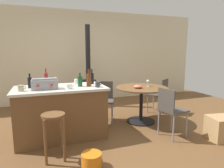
% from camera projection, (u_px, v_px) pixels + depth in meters
% --- Properties ---
extents(ground_plane, '(8.80, 8.80, 0.00)m').
position_uv_depth(ground_plane, '(101.00, 128.00, 3.88)').
color(ground_plane, brown).
extents(back_wall, '(8.00, 0.10, 2.70)m').
position_uv_depth(back_wall, '(78.00, 57.00, 5.90)').
color(back_wall, beige).
rests_on(back_wall, ground_plane).
extents(kitchen_island, '(1.54, 0.82, 0.90)m').
position_uv_depth(kitchen_island, '(61.00, 112.00, 3.43)').
color(kitchen_island, brown).
rests_on(kitchen_island, ground_plane).
extents(wooden_stool, '(0.32, 0.32, 0.66)m').
position_uv_depth(wooden_stool, '(54.00, 127.00, 2.70)').
color(wooden_stool, brown).
rests_on(wooden_stool, ground_plane).
extents(dining_table, '(1.09, 1.09, 0.76)m').
position_uv_depth(dining_table, '(141.00, 95.00, 4.15)').
color(dining_table, black).
rests_on(dining_table, ground_plane).
extents(folding_chair_near, '(0.47, 0.47, 0.88)m').
position_uv_depth(folding_chair_near, '(170.00, 108.00, 3.40)').
color(folding_chair_near, '#47423D').
rests_on(folding_chair_near, ground_plane).
extents(folding_chair_far, '(0.55, 0.55, 0.85)m').
position_uv_depth(folding_chair_far, '(160.00, 93.00, 4.79)').
color(folding_chair_far, '#47423D').
rests_on(folding_chair_far, ground_plane).
extents(folding_chair_left, '(0.52, 0.52, 0.85)m').
position_uv_depth(folding_chair_left, '(104.00, 98.00, 4.26)').
color(folding_chair_left, '#47423D').
rests_on(folding_chair_left, ground_plane).
extents(wood_stove, '(0.44, 0.45, 2.21)m').
position_uv_depth(wood_stove, '(89.00, 86.00, 5.47)').
color(wood_stove, black).
rests_on(wood_stove, ground_plane).
extents(toolbox, '(0.41, 0.21, 0.18)m').
position_uv_depth(toolbox, '(45.00, 84.00, 3.16)').
color(toolbox, gray).
rests_on(toolbox, kitchen_island).
extents(bottle_0, '(0.07, 0.07, 0.24)m').
position_uv_depth(bottle_0, '(30.00, 82.00, 3.27)').
color(bottle_0, black).
rests_on(bottle_0, kitchen_island).
extents(bottle_1, '(0.06, 0.06, 0.31)m').
position_uv_depth(bottle_1, '(46.00, 79.00, 3.46)').
color(bottle_1, maroon).
rests_on(bottle_1, kitchen_island).
extents(bottle_2, '(0.08, 0.08, 0.30)m').
position_uv_depth(bottle_2, '(89.00, 80.00, 3.43)').
color(bottle_2, '#603314').
rests_on(bottle_2, kitchen_island).
extents(bottle_3, '(0.08, 0.08, 0.24)m').
position_uv_depth(bottle_3, '(80.00, 81.00, 3.42)').
color(bottle_3, '#194C23').
rests_on(bottle_3, kitchen_island).
extents(bottle_4, '(0.07, 0.07, 0.28)m').
position_uv_depth(bottle_4, '(92.00, 78.00, 3.68)').
color(bottle_4, black).
rests_on(bottle_4, kitchen_island).
extents(cup_0, '(0.12, 0.08, 0.09)m').
position_uv_depth(cup_0, '(21.00, 88.00, 3.02)').
color(cup_0, tan).
rests_on(cup_0, kitchen_island).
extents(cup_1, '(0.12, 0.08, 0.10)m').
position_uv_depth(cup_1, '(98.00, 84.00, 3.35)').
color(cup_1, '#383838').
rests_on(cup_1, kitchen_island).
extents(cup_2, '(0.12, 0.09, 0.08)m').
position_uv_depth(cup_2, '(69.00, 86.00, 3.19)').
color(cup_2, white).
rests_on(cup_2, kitchen_island).
extents(cup_3, '(0.12, 0.08, 0.09)m').
position_uv_depth(cup_3, '(76.00, 81.00, 3.68)').
color(cup_3, white).
rests_on(cup_3, kitchen_island).
extents(wine_glass, '(0.07, 0.07, 0.14)m').
position_uv_depth(wine_glass, '(148.00, 82.00, 4.19)').
color(wine_glass, silver).
rests_on(wine_glass, dining_table).
extents(serving_bowl, '(0.18, 0.18, 0.07)m').
position_uv_depth(serving_bowl, '(138.00, 86.00, 4.00)').
color(serving_bowl, '#DB6651').
rests_on(serving_bowl, dining_table).
extents(cardboard_box, '(0.51, 0.47, 0.40)m').
position_uv_depth(cardboard_box, '(222.00, 128.00, 3.37)').
color(cardboard_box, tan).
rests_on(cardboard_box, ground_plane).
extents(plastic_bucket, '(0.27, 0.27, 0.19)m').
position_uv_depth(plastic_bucket, '(92.00, 160.00, 2.56)').
color(plastic_bucket, orange).
rests_on(plastic_bucket, ground_plane).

